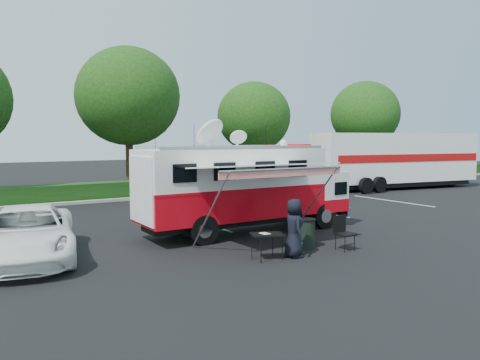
% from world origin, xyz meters
% --- Properties ---
extents(ground_plane, '(120.00, 120.00, 0.00)m').
position_xyz_m(ground_plane, '(0.00, 0.00, 0.00)').
color(ground_plane, black).
rests_on(ground_plane, ground).
extents(back_border, '(60.00, 6.14, 8.87)m').
position_xyz_m(back_border, '(1.14, 12.90, 5.00)').
color(back_border, '#9E998E').
rests_on(back_border, ground_plane).
extents(stall_lines, '(24.12, 5.50, 0.01)m').
position_xyz_m(stall_lines, '(-0.50, 3.00, 0.00)').
color(stall_lines, silver).
rests_on(stall_lines, ground_plane).
extents(command_truck, '(8.24, 2.27, 3.96)m').
position_xyz_m(command_truck, '(-0.07, -0.00, 1.69)').
color(command_truck, black).
rests_on(command_truck, ground_plane).
extents(awning, '(4.50, 2.34, 2.72)m').
position_xyz_m(awning, '(-0.81, -2.36, 2.54)').
color(awning, white).
rests_on(awning, ground_plane).
extents(white_suv, '(3.50, 5.83, 1.51)m').
position_xyz_m(white_suv, '(-7.47, -0.02, 0.00)').
color(white_suv, white).
rests_on(white_suv, ground_plane).
extents(person, '(0.75, 0.96, 1.72)m').
position_xyz_m(person, '(-0.84, -3.79, 0.00)').
color(person, black).
rests_on(person, ground_plane).
extents(folding_table, '(1.06, 0.91, 0.76)m').
position_xyz_m(folding_table, '(-1.68, -3.62, 0.71)').
color(folding_table, black).
rests_on(folding_table, ground_plane).
extents(folding_chair, '(0.51, 0.53, 1.06)m').
position_xyz_m(folding_chair, '(1.03, -3.86, 0.63)').
color(folding_chair, black).
rests_on(folding_chair, ground_plane).
extents(trash_bin, '(0.63, 0.63, 0.93)m').
position_xyz_m(trash_bin, '(0.21, -3.09, 0.47)').
color(trash_bin, black).
rests_on(trash_bin, ground_plane).
extents(semi_trailer, '(12.59, 4.53, 3.80)m').
position_xyz_m(semi_trailer, '(16.87, 7.18, 2.01)').
color(semi_trailer, white).
rests_on(semi_trailer, ground_plane).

